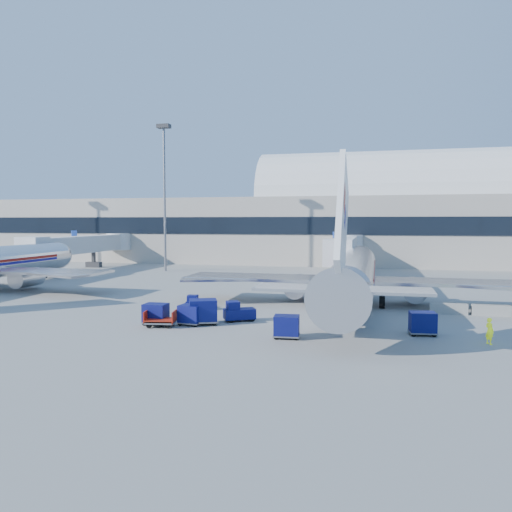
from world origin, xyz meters
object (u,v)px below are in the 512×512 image
(jetbridge_near, at_px, (345,248))
(jetbridge_mid, at_px, (86,245))
(barrier_near, at_px, (449,309))
(tug_left, at_px, (193,303))
(cart_solo_near, at_px, (287,326))
(tug_right, at_px, (339,314))
(cart_open_red, at_px, (161,321))
(ramp_worker, at_px, (490,331))
(barrier_mid, at_px, (491,310))
(tug_lead, at_px, (238,312))
(cart_train_a, at_px, (203,311))
(airliner_main, at_px, (353,274))
(mast_west, at_px, (164,176))
(cart_train_c, at_px, (156,313))
(cart_solo_far, at_px, (423,323))
(cart_train_b, at_px, (191,314))

(jetbridge_near, xyz_separation_m, jetbridge_mid, (-42.00, 0.00, 0.00))
(barrier_near, relative_size, tug_left, 1.38)
(barrier_near, relative_size, cart_solo_near, 1.63)
(tug_right, height_order, cart_open_red, tug_right)
(barrier_near, bearing_deg, jetbridge_mid, 151.20)
(barrier_near, height_order, ramp_worker, ramp_worker)
(barrier_mid, height_order, tug_lead, tug_lead)
(cart_train_a, bearing_deg, tug_right, -6.79)
(airliner_main, height_order, mast_west, mast_west)
(airliner_main, xyz_separation_m, cart_solo_near, (-3.66, -14.27, -2.11))
(tug_left, distance_m, cart_solo_near, 13.15)
(jetbridge_mid, height_order, cart_open_red, jetbridge_mid)
(jetbridge_near, bearing_deg, cart_train_c, -106.74)
(cart_solo_near, bearing_deg, ramp_worker, 1.41)
(cart_solo_near, height_order, cart_solo_far, cart_solo_far)
(barrier_mid, distance_m, cart_train_a, 23.59)
(barrier_mid, xyz_separation_m, cart_train_a, (-21.88, -8.81, 0.55))
(mast_west, height_order, cart_solo_far, mast_west)
(tug_right, xyz_separation_m, ramp_worker, (9.72, -4.31, 0.14))
(tug_right, distance_m, cart_train_a, 10.33)
(airliner_main, distance_m, tug_right, 8.80)
(barrier_mid, bearing_deg, cart_train_c, -158.90)
(tug_left, relative_size, cart_train_c, 1.21)
(cart_train_a, height_order, cart_train_b, cart_train_a)
(jetbridge_mid, bearing_deg, ramp_worker, -36.17)
(airliner_main, relative_size, cart_solo_far, 19.28)
(jetbridge_near, height_order, cart_solo_near, jetbridge_near)
(cart_train_a, distance_m, ramp_worker, 19.72)
(cart_train_a, relative_size, ramp_worker, 1.53)
(mast_west, distance_m, cart_train_b, 43.96)
(tug_right, bearing_deg, cart_train_a, -121.76)
(airliner_main, distance_m, cart_train_a, 15.61)
(tug_right, relative_size, cart_solo_far, 1.33)
(jetbridge_mid, bearing_deg, mast_west, -3.21)
(cart_solo_near, bearing_deg, cart_open_red, 166.70)
(barrier_near, height_order, cart_open_red, barrier_near)
(tug_right, bearing_deg, jetbridge_mid, -176.07)
(cart_train_b, bearing_deg, barrier_mid, 29.34)
(mast_west, distance_m, tug_left, 37.93)
(cart_train_a, bearing_deg, cart_open_red, -172.66)
(tug_left, xyz_separation_m, cart_train_b, (2.15, -6.20, 0.20))
(cart_solo_far, bearing_deg, tug_left, 157.10)
(barrier_mid, bearing_deg, mast_west, 145.86)
(jetbridge_near, relative_size, cart_train_b, 14.72)
(jetbridge_near, relative_size, barrier_near, 9.17)
(tug_right, relative_size, cart_train_b, 1.37)
(tug_right, distance_m, cart_train_b, 11.24)
(barrier_near, bearing_deg, mast_west, 143.62)
(barrier_mid, bearing_deg, cart_train_b, -157.73)
(cart_train_a, relative_size, cart_train_b, 1.39)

